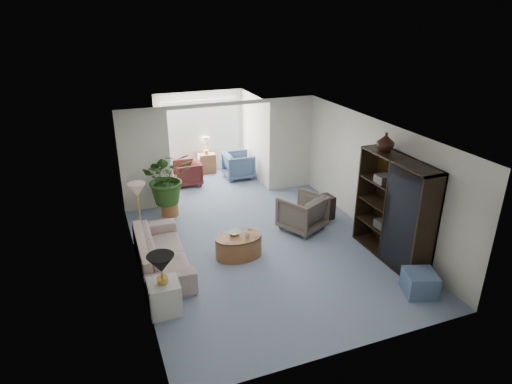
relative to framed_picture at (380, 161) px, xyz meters
name	(u,v)px	position (x,y,z in m)	size (l,w,h in m)	color
floor	(267,252)	(-2.46, 0.10, -1.70)	(6.00, 6.00, 0.00)	#8496AE
sunroom_floor	(212,183)	(-2.46, 4.20, -1.70)	(2.60, 2.60, 0.00)	#8496AE
back_pier_left	(145,161)	(-4.36, 3.10, -0.45)	(1.20, 0.12, 2.50)	silver
back_pier_right	(290,144)	(-0.56, 3.10, -0.45)	(1.20, 0.12, 2.50)	silver
back_header	(220,104)	(-2.46, 3.10, 0.75)	(2.60, 0.12, 0.10)	silver
window_pane	(200,126)	(-2.46, 5.28, -0.30)	(2.20, 0.02, 1.50)	white
window_blinds	(200,126)	(-2.46, 5.25, -0.30)	(2.20, 0.02, 1.50)	white
framed_picture	(380,161)	(0.00, 0.00, 0.00)	(0.04, 0.50, 0.40)	#C0AF99
sofa	(162,252)	(-4.53, 0.31, -1.37)	(2.27, 0.89, 0.66)	beige
end_table	(164,297)	(-4.73, -1.04, -1.42)	(0.51, 0.51, 0.56)	silver
table_lamp	(161,264)	(-4.73, -1.04, -0.79)	(0.44, 0.44, 0.30)	black
floor_lamp	(137,190)	(-4.77, 1.31, -0.45)	(0.36, 0.36, 0.28)	beige
coffee_table	(239,246)	(-3.03, 0.17, -1.47)	(0.95, 0.95, 0.45)	brown
coffee_bowl	(234,233)	(-3.08, 0.27, -1.22)	(0.23, 0.23, 0.06)	white
coffee_cup	(247,235)	(-2.88, 0.07, -1.20)	(0.11, 0.11, 0.10)	silver
wingback_chair	(302,213)	(-1.33, 0.78, -1.30)	(0.86, 0.89, 0.81)	#665E51
side_table_dark	(323,208)	(-0.63, 1.08, -1.42)	(0.46, 0.37, 0.56)	black
entertainment_cabinet	(394,209)	(-0.23, -0.91, -0.67)	(0.49, 1.86, 2.06)	black
cabinet_urn	(386,142)	(-0.23, -0.41, 0.54)	(0.34, 0.34, 0.35)	black
ottoman	(420,283)	(-0.50, -2.13, -1.49)	(0.52, 0.52, 0.41)	slate
plant_pot	(170,209)	(-3.95, 2.56, -1.54)	(0.40, 0.40, 0.32)	#A76230
house_plant	(167,177)	(-3.95, 2.56, -0.74)	(1.15, 1.00, 1.28)	#29501B
sunroom_chair_blue	(239,165)	(-1.61, 4.34, -1.33)	(0.79, 0.82, 0.74)	slate
sunroom_chair_maroon	(188,173)	(-3.11, 4.34, -1.37)	(0.71, 0.73, 0.67)	#59231E
sunroom_table	(207,163)	(-2.36, 5.09, -1.40)	(0.49, 0.38, 0.59)	brown
shelf_clutter	(397,210)	(-0.28, -1.04, -0.61)	(0.30, 1.13, 1.06)	#484543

